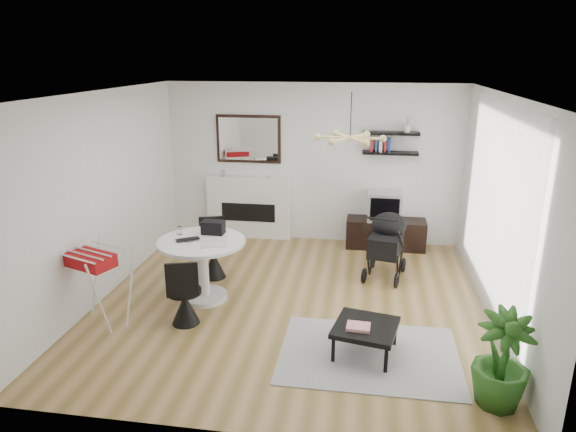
% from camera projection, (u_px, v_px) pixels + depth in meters
% --- Properties ---
extents(floor, '(5.00, 5.00, 0.00)m').
position_uv_depth(floor, '(290.00, 302.00, 6.78)').
color(floor, olive).
rests_on(floor, ground).
extents(ceiling, '(5.00, 5.00, 0.00)m').
position_uv_depth(ceiling, '(290.00, 93.00, 5.97)').
color(ceiling, white).
rests_on(ceiling, wall_back).
extents(wall_back, '(5.00, 0.00, 5.00)m').
position_uv_depth(wall_back, '(312.00, 164.00, 8.73)').
color(wall_back, white).
rests_on(wall_back, floor).
extents(wall_left, '(0.00, 5.00, 5.00)m').
position_uv_depth(wall_left, '(103.00, 196.00, 6.74)').
color(wall_left, white).
rests_on(wall_left, floor).
extents(wall_right, '(0.00, 5.00, 5.00)m').
position_uv_depth(wall_right, '(501.00, 214.00, 6.01)').
color(wall_right, white).
rests_on(wall_right, floor).
extents(sheer_curtain, '(0.04, 3.60, 2.60)m').
position_uv_depth(sheer_curtain, '(488.00, 208.00, 6.21)').
color(sheer_curtain, white).
rests_on(sheer_curtain, wall_right).
extents(fireplace, '(1.50, 0.17, 2.16)m').
position_uv_depth(fireplace, '(249.00, 200.00, 9.02)').
color(fireplace, white).
rests_on(fireplace, floor).
extents(shelf_lower, '(0.90, 0.25, 0.04)m').
position_uv_depth(shelf_lower, '(390.00, 153.00, 8.35)').
color(shelf_lower, black).
rests_on(shelf_lower, wall_back).
extents(shelf_upper, '(0.90, 0.25, 0.04)m').
position_uv_depth(shelf_upper, '(391.00, 133.00, 8.25)').
color(shelf_upper, black).
rests_on(shelf_upper, wall_back).
extents(pendant_lamp, '(0.90, 0.90, 0.10)m').
position_uv_depth(pendant_lamp, '(350.00, 138.00, 6.32)').
color(pendant_lamp, tan).
rests_on(pendant_lamp, ceiling).
extents(tv_console, '(1.31, 0.46, 0.49)m').
position_uv_depth(tv_console, '(386.00, 233.00, 8.65)').
color(tv_console, black).
rests_on(tv_console, floor).
extents(crt_tv, '(0.55, 0.48, 0.48)m').
position_uv_depth(crt_tv, '(384.00, 206.00, 8.51)').
color(crt_tv, silver).
rests_on(crt_tv, tv_console).
extents(dining_table, '(1.14, 1.14, 0.83)m').
position_uv_depth(dining_table, '(202.00, 261.00, 6.73)').
color(dining_table, white).
rests_on(dining_table, floor).
extents(laptop, '(0.37, 0.33, 0.02)m').
position_uv_depth(laptop, '(188.00, 241.00, 6.59)').
color(laptop, black).
rests_on(laptop, dining_table).
extents(black_bag, '(0.30, 0.19, 0.18)m').
position_uv_depth(black_bag, '(213.00, 227.00, 6.86)').
color(black_bag, black).
rests_on(black_bag, dining_table).
extents(newspaper, '(0.41, 0.37, 0.01)m').
position_uv_depth(newspaper, '(214.00, 244.00, 6.51)').
color(newspaper, white).
rests_on(newspaper, dining_table).
extents(drinking_glass, '(0.06, 0.06, 0.11)m').
position_uv_depth(drinking_glass, '(180.00, 231.00, 6.84)').
color(drinking_glass, white).
rests_on(drinking_glass, dining_table).
extents(chair_far, '(0.45, 0.46, 0.87)m').
position_uv_depth(chair_far, '(214.00, 259.00, 7.49)').
color(chair_far, black).
rests_on(chair_far, floor).
extents(chair_near, '(0.44, 0.46, 0.87)m').
position_uv_depth(chair_near, '(185.00, 303.00, 6.17)').
color(chair_near, black).
rests_on(chair_near, floor).
extents(drying_rack, '(0.81, 0.79, 0.96)m').
position_uv_depth(drying_rack, '(97.00, 286.00, 6.09)').
color(drying_rack, white).
rests_on(drying_rack, floor).
extents(stroller, '(0.68, 0.91, 1.04)m').
position_uv_depth(stroller, '(386.00, 247.00, 7.50)').
color(stroller, black).
rests_on(stroller, floor).
extents(rug, '(1.93, 1.39, 0.01)m').
position_uv_depth(rug, '(369.00, 355.00, 5.59)').
color(rug, '#A2A2A2').
rests_on(rug, floor).
extents(coffee_table, '(0.77, 0.77, 0.34)m').
position_uv_depth(coffee_table, '(366.00, 328.00, 5.53)').
color(coffee_table, black).
rests_on(coffee_table, rug).
extents(magazines, '(0.26, 0.21, 0.04)m').
position_uv_depth(magazines, '(358.00, 327.00, 5.45)').
color(magazines, '#D53541').
rests_on(magazines, coffee_table).
extents(potted_plant, '(0.58, 0.58, 0.94)m').
position_uv_depth(potted_plant, '(502.00, 360.00, 4.68)').
color(potted_plant, '#255919').
rests_on(potted_plant, floor).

